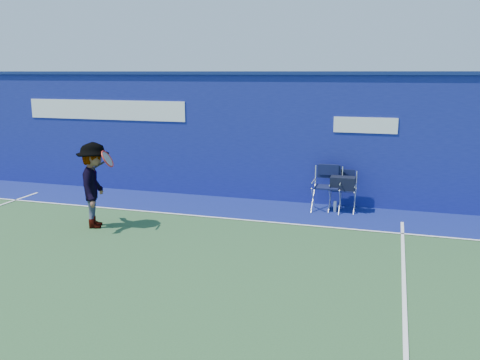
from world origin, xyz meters
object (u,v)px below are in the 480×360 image
(water_bottle, at_px, (335,207))
(tennis_player, at_px, (95,185))
(directors_chair_right, at_px, (343,195))
(directors_chair_left, at_px, (327,196))

(water_bottle, height_order, tennis_player, tennis_player)
(directors_chair_right, xyz_separation_m, tennis_player, (-4.62, -2.64, 0.48))
(directors_chair_left, distance_m, water_bottle, 0.29)
(directors_chair_left, distance_m, directors_chair_right, 0.35)
(directors_chair_left, relative_size, directors_chair_right, 1.12)
(tennis_player, bearing_deg, directors_chair_left, 30.83)
(directors_chair_right, relative_size, water_bottle, 3.63)
(directors_chair_left, bearing_deg, water_bottle, -15.81)
(directors_chair_left, xyz_separation_m, tennis_player, (-4.29, -2.56, 0.52))
(directors_chair_left, relative_size, tennis_player, 0.59)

